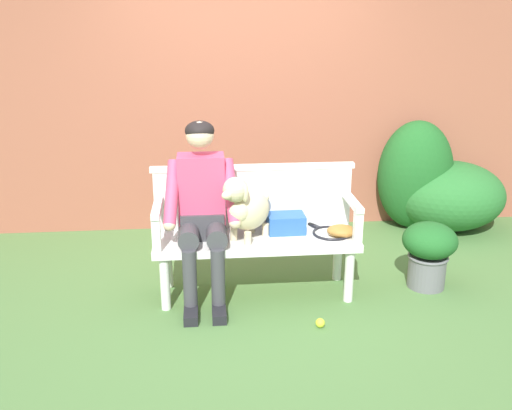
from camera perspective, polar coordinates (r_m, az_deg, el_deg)
ground_plane at (r=4.48m, az=-0.00°, el=-8.77°), size 40.00×40.00×0.00m
brick_garden_fence at (r=5.69m, az=-1.56°, el=9.82°), size 8.00×0.30×2.39m
hedge_bush_mid_right at (r=6.00m, az=18.72°, el=0.91°), size 1.09×0.94×0.68m
hedge_bush_far_right at (r=5.87m, az=15.60°, el=2.91°), size 0.74×0.62×1.09m
garden_bench at (r=4.31m, az=-0.00°, el=-3.98°), size 1.52×0.49×0.47m
bench_backrest at (r=4.41m, az=-0.26°, el=0.95°), size 1.56×0.06×0.50m
bench_armrest_left_end at (r=4.13m, az=-9.87°, el=-1.32°), size 0.06×0.49×0.28m
bench_armrest_right_end at (r=4.26m, az=9.79°, el=-0.71°), size 0.06×0.49×0.28m
person_seated at (r=4.17m, az=-5.42°, el=0.03°), size 0.56×0.65×1.34m
dog_on_bench at (r=4.14m, az=-1.00°, el=-0.24°), size 0.44×0.45×0.51m
tennis_racket at (r=4.38m, az=7.28°, el=-2.69°), size 0.44×0.55×0.03m
baseball_glove at (r=4.32m, az=8.54°, el=-2.57°), size 0.25×0.21×0.09m
sports_bag at (r=4.36m, az=3.02°, el=-1.83°), size 0.28×0.21×0.14m
tennis_ball at (r=4.05m, az=6.43°, el=-11.62°), size 0.07×0.07×0.07m
potted_plant at (r=4.66m, az=16.88°, el=-4.33°), size 0.42×0.42×0.53m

